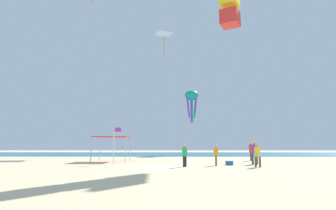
% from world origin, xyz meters
% --- Properties ---
extents(ground, '(110.00, 110.00, 0.10)m').
position_xyz_m(ground, '(0.00, 0.00, -0.05)').
color(ground, beige).
extents(ocean_strip, '(110.00, 19.60, 0.03)m').
position_xyz_m(ocean_strip, '(0.00, 26.03, 0.01)').
color(ocean_strip, '#1E6B93').
rests_on(ocean_strip, ground).
extents(canopy_tent, '(3.23, 3.04, 2.39)m').
position_xyz_m(canopy_tent, '(-5.30, 5.56, 2.27)').
color(canopy_tent, '#B2B2B7').
rests_on(canopy_tent, ground).
extents(person_near_tent, '(0.38, 0.42, 1.59)m').
position_xyz_m(person_near_tent, '(4.00, 0.43, 0.93)').
color(person_near_tent, brown).
rests_on(person_near_tent, ground).
extents(person_leftmost, '(0.45, 0.45, 1.88)m').
position_xyz_m(person_leftmost, '(8.69, 7.09, 1.10)').
color(person_leftmost, brown).
rests_on(person_leftmost, ground).
extents(person_central, '(0.45, 0.40, 1.69)m').
position_xyz_m(person_central, '(6.75, -1.09, 0.99)').
color(person_central, brown).
rests_on(person_central, ground).
extents(person_rightmost, '(0.40, 0.41, 1.67)m').
position_xyz_m(person_rightmost, '(1.50, -0.75, 0.98)').
color(person_rightmost, black).
rests_on(person_rightmost, ground).
extents(person_far_shore, '(0.51, 0.45, 1.90)m').
position_xyz_m(person_far_shore, '(7.42, 1.82, 1.12)').
color(person_far_shore, '#33384C').
rests_on(person_far_shore, ground).
extents(banner_flag, '(0.61, 0.06, 3.04)m').
position_xyz_m(banner_flag, '(-4.21, 1.77, 1.87)').
color(banner_flag, silver).
rests_on(banner_flag, ground).
extents(cooler_box, '(0.57, 0.37, 0.35)m').
position_xyz_m(cooler_box, '(5.14, 1.05, 0.18)').
color(cooler_box, blue).
rests_on(cooler_box, ground).
extents(kite_diamond_white, '(3.47, 3.47, 4.05)m').
position_xyz_m(kite_diamond_white, '(-0.82, 25.37, 21.23)').
color(kite_diamond_white, white).
extents(kite_box_yellow, '(2.13, 2.13, 3.33)m').
position_xyz_m(kite_box_yellow, '(5.95, 2.52, 14.09)').
color(kite_box_yellow, yellow).
extents(kite_octopus_teal, '(3.05, 3.05, 5.37)m').
position_xyz_m(kite_octopus_teal, '(3.90, 23.45, 9.50)').
color(kite_octopus_teal, teal).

